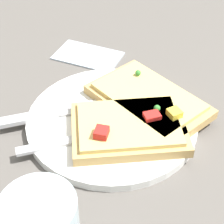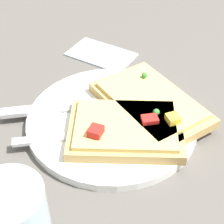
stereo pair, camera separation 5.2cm
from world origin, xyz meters
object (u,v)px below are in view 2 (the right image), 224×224
(knife, at_px, (68,107))
(pizza_slice_corner, at_px, (125,129))
(napkin, at_px, (101,54))
(plate, at_px, (112,121))
(fork, at_px, (106,132))
(pizza_slice_main, at_px, (151,103))

(knife, xyz_separation_m, pizza_slice_corner, (0.10, -0.00, 0.01))
(knife, relative_size, napkin, 1.62)
(plate, distance_m, fork, 0.03)
(fork, relative_size, pizza_slice_main, 0.92)
(pizza_slice_main, bearing_deg, fork, -84.35)
(pizza_slice_corner, bearing_deg, pizza_slice_main, 56.09)
(plate, relative_size, pizza_slice_corner, 1.32)
(fork, height_order, knife, knife)
(plate, bearing_deg, pizza_slice_main, 49.81)
(plate, xyz_separation_m, fork, (0.01, -0.03, 0.01))
(plate, height_order, pizza_slice_main, pizza_slice_main)
(pizza_slice_main, xyz_separation_m, napkin, (-0.15, 0.10, -0.02))
(knife, height_order, napkin, knife)
(plate, distance_m, pizza_slice_corner, 0.04)
(plate, distance_m, napkin, 0.18)
(fork, height_order, pizza_slice_main, pizza_slice_main)
(pizza_slice_main, bearing_deg, pizza_slice_corner, -69.28)
(pizza_slice_corner, xyz_separation_m, napkin, (-0.14, 0.16, -0.02))
(plate, xyz_separation_m, napkin, (-0.11, 0.14, -0.00))
(fork, bearing_deg, pizza_slice_main, 30.10)
(fork, xyz_separation_m, pizza_slice_corner, (0.02, 0.01, 0.01))
(pizza_slice_corner, bearing_deg, plate, 119.46)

